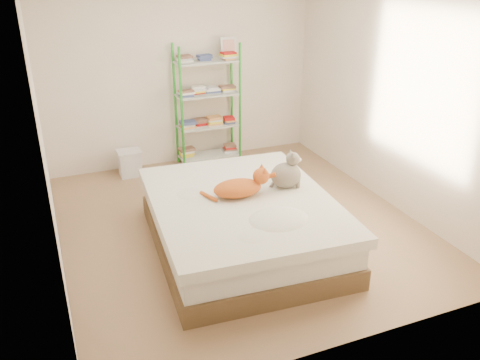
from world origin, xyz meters
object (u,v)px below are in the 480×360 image
grey_cat (286,170)px  shelf_unit (208,105)px  bed (242,223)px  white_bin (130,163)px  cardboard_box (195,186)px  orange_cat (237,186)px

grey_cat → shelf_unit: bearing=14.6°
bed → shelf_unit: size_ratio=1.32×
bed → white_bin: 2.39m
cardboard_box → orange_cat: bearing=-59.8°
grey_cat → bed: bearing=112.5°
grey_cat → cardboard_box: (-0.64, 1.15, -0.57)m
grey_cat → white_bin: bearing=42.2°
cardboard_box → grey_cat: bearing=-35.0°
orange_cat → shelf_unit: size_ratio=0.33×
bed → grey_cat: (0.53, 0.09, 0.47)m
bed → white_bin: bearing=111.1°
bed → orange_cat: 0.40m
orange_cat → shelf_unit: (0.48, 2.29, 0.18)m
bed → orange_cat: (-0.02, 0.06, 0.39)m
grey_cat → white_bin: grey_cat is taller
bed → shelf_unit: (0.46, 2.36, 0.57)m
white_bin → cardboard_box: bearing=-60.2°
shelf_unit → cardboard_box: 1.42m
shelf_unit → cardboard_box: (-0.57, -1.12, -0.68)m
bed → cardboard_box: bed is taller
shelf_unit → white_bin: size_ratio=4.87×
orange_cat → cardboard_box: (-0.09, 1.18, -0.50)m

